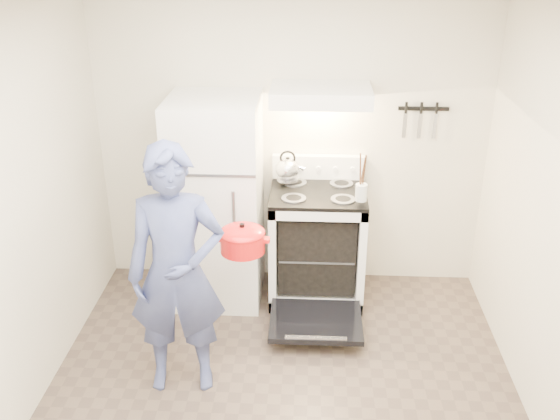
# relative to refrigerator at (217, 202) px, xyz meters

# --- Properties ---
(floor) EXTENTS (3.60, 3.60, 0.00)m
(floor) POSITION_rel_refrigerator_xyz_m (0.58, -1.45, -0.85)
(floor) COLOR brown
(floor) RESTS_ON ground
(back_wall) EXTENTS (3.20, 0.02, 2.50)m
(back_wall) POSITION_rel_refrigerator_xyz_m (0.58, 0.35, 0.40)
(back_wall) COLOR beige
(back_wall) RESTS_ON ground
(refrigerator) EXTENTS (0.70, 0.70, 1.70)m
(refrigerator) POSITION_rel_refrigerator_xyz_m (0.00, 0.00, 0.00)
(refrigerator) COLOR white
(refrigerator) RESTS_ON floor
(stove_body) EXTENTS (0.76, 0.65, 0.92)m
(stove_body) POSITION_rel_refrigerator_xyz_m (0.81, 0.02, -0.39)
(stove_body) COLOR white
(stove_body) RESTS_ON floor
(cooktop) EXTENTS (0.76, 0.65, 0.03)m
(cooktop) POSITION_rel_refrigerator_xyz_m (0.81, 0.02, 0.09)
(cooktop) COLOR black
(cooktop) RESTS_ON stove_body
(backsplash) EXTENTS (0.76, 0.07, 0.20)m
(backsplash) POSITION_rel_refrigerator_xyz_m (0.81, 0.31, 0.20)
(backsplash) COLOR white
(backsplash) RESTS_ON cooktop
(oven_door) EXTENTS (0.70, 0.54, 0.04)m
(oven_door) POSITION_rel_refrigerator_xyz_m (0.81, -0.57, -0.72)
(oven_door) COLOR black
(oven_door) RESTS_ON floor
(oven_rack) EXTENTS (0.60, 0.52, 0.01)m
(oven_rack) POSITION_rel_refrigerator_xyz_m (0.81, 0.02, -0.41)
(oven_rack) COLOR slate
(oven_rack) RESTS_ON stove_body
(range_hood) EXTENTS (0.76, 0.50, 0.12)m
(range_hood) POSITION_rel_refrigerator_xyz_m (0.81, 0.10, 0.86)
(range_hood) COLOR white
(range_hood) RESTS_ON back_wall
(knife_strip) EXTENTS (0.40, 0.02, 0.03)m
(knife_strip) POSITION_rel_refrigerator_xyz_m (1.63, 0.33, 0.70)
(knife_strip) COLOR black
(knife_strip) RESTS_ON back_wall
(pizza_stone) EXTENTS (0.30, 0.30, 0.02)m
(pizza_stone) POSITION_rel_refrigerator_xyz_m (0.88, 0.08, -0.40)
(pizza_stone) COLOR brown
(pizza_stone) RESTS_ON oven_rack
(tea_kettle) EXTENTS (0.23, 0.19, 0.29)m
(tea_kettle) POSITION_rel_refrigerator_xyz_m (0.56, 0.16, 0.24)
(tea_kettle) COLOR #B8B8BD
(tea_kettle) RESTS_ON cooktop
(utensil_jar) EXTENTS (0.11, 0.11, 0.13)m
(utensil_jar) POSITION_rel_refrigerator_xyz_m (1.13, -0.20, 0.20)
(utensil_jar) COLOR silver
(utensil_jar) RESTS_ON cooktop
(person) EXTENTS (0.67, 0.49, 1.72)m
(person) POSITION_rel_refrigerator_xyz_m (-0.09, -1.14, 0.01)
(person) COLOR navy
(person) RESTS_ON floor
(dutch_oven) EXTENTS (0.38, 0.31, 0.24)m
(dutch_oven) POSITION_rel_refrigerator_xyz_m (0.29, -0.74, 0.04)
(dutch_oven) COLOR red
(dutch_oven) RESTS_ON person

